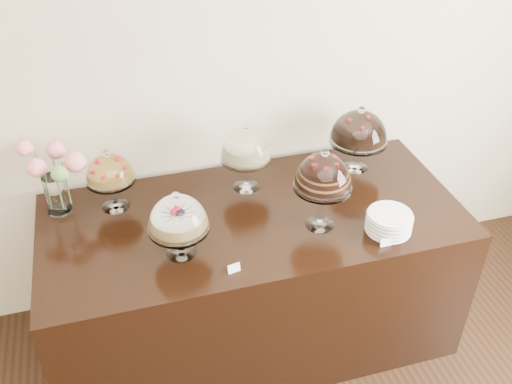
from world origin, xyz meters
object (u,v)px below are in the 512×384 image
object	(u,v)px
cake_stand_dark_choco	(359,129)
plate_stack	(389,222)
cake_stand_sugar_sponge	(178,217)
cake_stand_fruit_tart	(110,171)
cake_stand_cheesecake	(246,148)
cake_stand_choco_layer	(323,174)
display_counter	(254,277)
flower_vase	(54,174)

from	to	relation	value
cake_stand_dark_choco	plate_stack	bearing A→B (deg)	-97.73
cake_stand_sugar_sponge	cake_stand_fruit_tart	distance (m)	0.54
cake_stand_cheesecake	cake_stand_fruit_tart	bearing A→B (deg)	178.51
cake_stand_fruit_tart	plate_stack	size ratio (longest dim) A/B	1.56
cake_stand_choco_layer	cake_stand_cheesecake	size ratio (longest dim) A/B	1.13
cake_stand_fruit_tart	plate_stack	distance (m)	1.44
display_counter	cake_stand_fruit_tart	size ratio (longest dim) A/B	6.28
cake_stand_choco_layer	cake_stand_fruit_tart	world-z (taller)	cake_stand_choco_layer
display_counter	plate_stack	world-z (taller)	plate_stack
display_counter	flower_vase	size ratio (longest dim) A/B	5.53
cake_stand_cheesecake	flower_vase	xyz separation A→B (m)	(-0.99, 0.06, -0.03)
cake_stand_dark_choco	cake_stand_fruit_tart	world-z (taller)	cake_stand_dark_choco
cake_stand_dark_choco	cake_stand_choco_layer	bearing A→B (deg)	-131.55
plate_stack	display_counter	bearing A→B (deg)	153.28
cake_stand_choco_layer	cake_stand_fruit_tart	size ratio (longest dim) A/B	1.29
cake_stand_sugar_sponge	cake_stand_choco_layer	size ratio (longest dim) A/B	0.79
cake_stand_choco_layer	cake_stand_dark_choco	size ratio (longest dim) A/B	1.14
display_counter	cake_stand_choco_layer	world-z (taller)	cake_stand_choco_layer
cake_stand_sugar_sponge	plate_stack	distance (m)	1.05
plate_stack	flower_vase	bearing A→B (deg)	158.23
cake_stand_choco_layer	flower_vase	bearing A→B (deg)	158.73
cake_stand_sugar_sponge	cake_stand_cheesecake	xyz separation A→B (m)	(0.44, 0.45, 0.04)
cake_stand_sugar_sponge	cake_stand_fruit_tart	bearing A→B (deg)	120.50
cake_stand_fruit_tart	cake_stand_sugar_sponge	bearing A→B (deg)	-59.50
flower_vase	cake_stand_cheesecake	bearing A→B (deg)	-3.62
flower_vase	plate_stack	xyz separation A→B (m)	(1.58, -0.63, -0.18)
display_counter	cake_stand_choco_layer	size ratio (longest dim) A/B	4.87
cake_stand_fruit_tart	plate_stack	xyz separation A→B (m)	(1.30, -0.59, -0.17)
flower_vase	cake_stand_dark_choco	bearing A→B (deg)	-1.59
cake_stand_fruit_tart	flower_vase	bearing A→B (deg)	170.78
display_counter	cake_stand_cheesecake	xyz separation A→B (m)	(0.03, 0.26, 0.71)
cake_stand_choco_layer	plate_stack	size ratio (longest dim) A/B	2.02
cake_stand_choco_layer	plate_stack	distance (m)	0.43
flower_vase	plate_stack	world-z (taller)	flower_vase
cake_stand_dark_choco	cake_stand_fruit_tart	distance (m)	1.38
cake_stand_choco_layer	flower_vase	size ratio (longest dim) A/B	1.13
display_counter	cake_stand_sugar_sponge	bearing A→B (deg)	-155.27
display_counter	cake_stand_choco_layer	xyz separation A→B (m)	(0.30, -0.17, 0.76)
cake_stand_sugar_sponge	cake_stand_cheesecake	world-z (taller)	cake_stand_cheesecake
cake_stand_sugar_sponge	cake_stand_fruit_tart	size ratio (longest dim) A/B	1.02
display_counter	cake_stand_cheesecake	size ratio (longest dim) A/B	5.51
cake_stand_choco_layer	cake_stand_sugar_sponge	bearing A→B (deg)	-178.55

